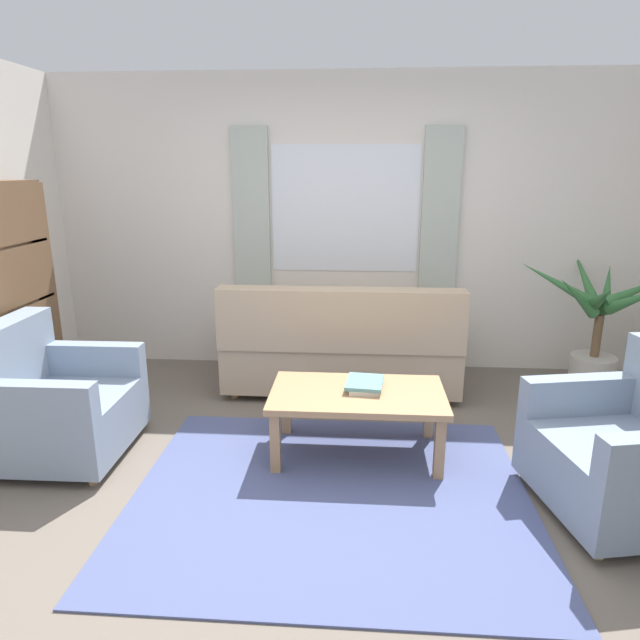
% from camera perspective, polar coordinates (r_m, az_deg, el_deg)
% --- Properties ---
extents(ground_plane, '(6.24, 6.24, 0.00)m').
position_cam_1_polar(ground_plane, '(3.31, 1.13, -17.63)').
color(ground_plane, '#6B6056').
extents(wall_back, '(5.32, 0.12, 2.60)m').
position_cam_1_polar(wall_back, '(5.05, 2.59, 9.71)').
color(wall_back, silver).
rests_on(wall_back, ground_plane).
extents(window_with_curtains, '(1.98, 0.07, 1.40)m').
position_cam_1_polar(window_with_curtains, '(4.96, 2.58, 11.33)').
color(window_with_curtains, white).
extents(area_rug, '(2.24, 1.89, 0.01)m').
position_cam_1_polar(area_rug, '(3.30, 1.13, -17.54)').
color(area_rug, '#4C5684').
rests_on(area_rug, ground_plane).
extents(couch, '(1.90, 0.82, 0.92)m').
position_cam_1_polar(couch, '(4.56, 2.17, -2.90)').
color(couch, tan).
rests_on(couch, ground_plane).
extents(armchair_left, '(0.83, 0.85, 0.88)m').
position_cam_1_polar(armchair_left, '(3.95, -25.85, -7.73)').
color(armchair_left, gray).
rests_on(armchair_left, ground_plane).
extents(armchair_right, '(0.97, 0.98, 0.88)m').
position_cam_1_polar(armchair_right, '(3.44, 29.79, -11.66)').
color(armchair_right, gray).
rests_on(armchair_right, ground_plane).
extents(coffee_table, '(1.10, 0.64, 0.44)m').
position_cam_1_polar(coffee_table, '(3.55, 3.88, -8.23)').
color(coffee_table, '#A87F56').
rests_on(coffee_table, ground_plane).
extents(book_stack_on_table, '(0.26, 0.31, 0.05)m').
position_cam_1_polar(book_stack_on_table, '(3.57, 4.58, -6.60)').
color(book_stack_on_table, beige).
rests_on(book_stack_on_table, coffee_table).
extents(potted_plant, '(1.22, 1.21, 1.13)m').
position_cam_1_polar(potted_plant, '(5.04, 26.57, -1.10)').
color(potted_plant, '#B7B2A8').
rests_on(potted_plant, ground_plane).
extents(bookshelf, '(0.30, 0.94, 1.72)m').
position_cam_1_polar(bookshelf, '(4.50, -29.51, 1.56)').
color(bookshelf, brown).
rests_on(bookshelf, ground_plane).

